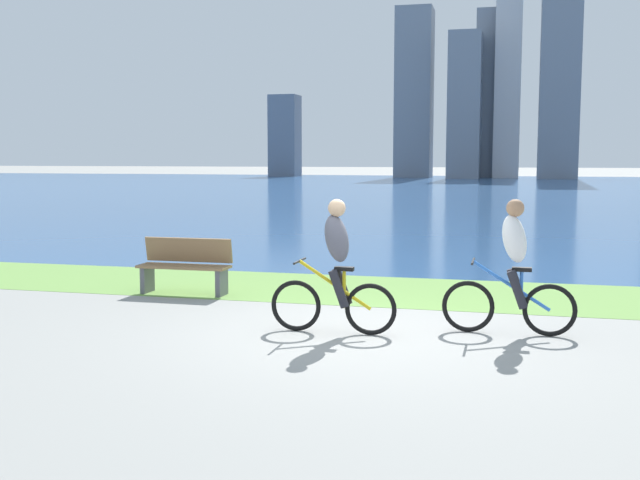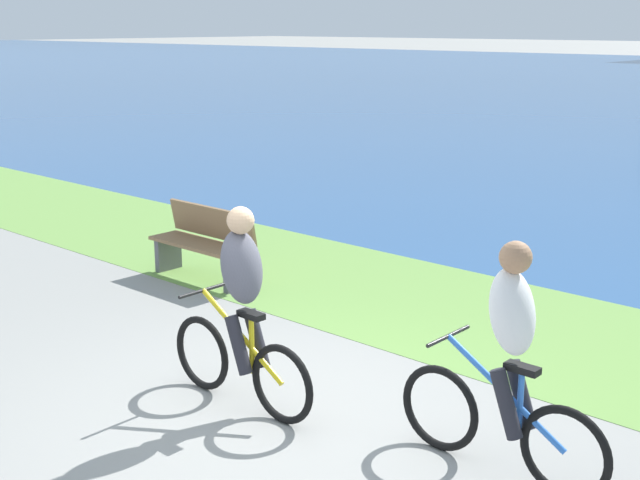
# 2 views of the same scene
# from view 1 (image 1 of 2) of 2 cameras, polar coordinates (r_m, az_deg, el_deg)

# --- Properties ---
(ground_plane) EXTENTS (300.00, 300.00, 0.00)m
(ground_plane) POSITION_cam_1_polar(r_m,az_deg,el_deg) (9.67, 2.65, -7.03)
(ground_plane) COLOR gray
(grass_strip_bayside) EXTENTS (120.00, 2.87, 0.01)m
(grass_strip_bayside) POSITION_cam_1_polar(r_m,az_deg,el_deg) (12.74, 5.52, -3.80)
(grass_strip_bayside) COLOR #6B9947
(grass_strip_bayside) RESTS_ON ground
(bay_water_surface) EXTENTS (300.00, 75.41, 0.00)m
(bay_water_surface) POSITION_cam_1_polar(r_m,az_deg,el_deg) (51.63, 12.09, 3.65)
(bay_water_surface) COLOR #2D568C
(bay_water_surface) RESTS_ON ground
(cyclist_lead) EXTENTS (1.62, 0.52, 1.69)m
(cyclist_lead) POSITION_cam_1_polar(r_m,az_deg,el_deg) (9.57, 1.17, -2.05)
(cyclist_lead) COLOR black
(cyclist_lead) RESTS_ON ground
(cyclist_trailing) EXTENTS (1.65, 0.52, 1.70)m
(cyclist_trailing) POSITION_cam_1_polar(r_m,az_deg,el_deg) (9.80, 14.15, -2.04)
(cyclist_trailing) COLOR black
(cyclist_trailing) RESTS_ON ground
(bench_near_path) EXTENTS (1.50, 0.47, 0.90)m
(bench_near_path) POSITION_cam_1_polar(r_m,az_deg,el_deg) (12.60, -10.01, -1.93)
(bench_near_path) COLOR olive
(bench_near_path) RESTS_ON ground
(city_skyline_far_shore) EXTENTS (51.40, 8.38, 27.32)m
(city_skyline_far_shore) POSITION_cam_1_polar(r_m,az_deg,el_deg) (80.97, 20.95, 11.82)
(city_skyline_far_shore) COLOR slate
(city_skyline_far_shore) RESTS_ON ground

